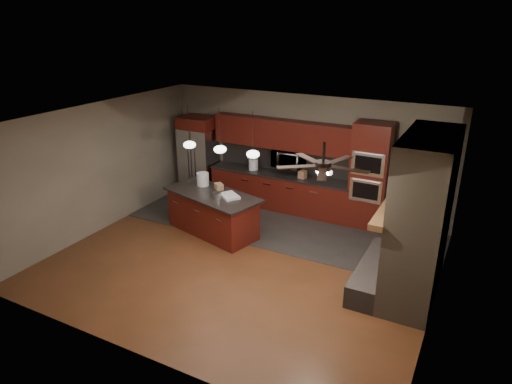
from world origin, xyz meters
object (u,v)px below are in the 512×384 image
Objects in this scene: microwave at (289,158)px; paint_tray at (229,196)px; refrigerator at (199,156)px; counter_bucket at (253,164)px; paint_can at (217,195)px; cardboard_box at (219,186)px; white_bucket at (203,179)px; oven_tower at (370,176)px; kitchen_island at (213,213)px; counter_box at (302,174)px.

microwave is 2.05m from paint_tray.
counter_bucket is (1.56, 0.08, -0.01)m from refrigerator.
paint_can is 0.51m from cardboard_box.
refrigerator reaches higher than white_bucket.
oven_tower is 8.20× the size of white_bucket.
oven_tower is 3.12m from paint_tray.
kitchen_island is at bearing -36.30° from white_bucket.
oven_tower is at bearing 37.88° from paint_can.
cardboard_box is at bearing -113.35° from counter_box.
refrigerator reaches higher than microwave.
paint_tray is at bearing -142.40° from oven_tower.
refrigerator is at bearing -179.05° from oven_tower.
white_bucket is 1.09× the size of counter_bucket.
kitchen_island is at bearing -144.81° from paint_tray.
paint_tray is (-2.46, -1.90, -0.25)m from oven_tower.
white_bucket is (-3.34, -1.57, -0.13)m from oven_tower.
white_bucket is 2.34m from counter_box.
microwave is at bearing 110.87° from paint_tray.
kitchen_island is 1.99m from counter_bucket.
cardboard_box is 1.63m from counter_bucket.
refrigerator is 2.89m from counter_box.
white_bucket is at bearing -53.31° from refrigerator.
paint_can is at bearing -83.36° from counter_bucket.
oven_tower is at bearing 67.04° from cardboard_box.
refrigerator reaches higher than paint_can.
counter_box is at bearing -178.45° from oven_tower.
paint_can is 2.30m from counter_box.
white_bucket is 1.62× the size of paint_can.
kitchen_island is 12.11× the size of counter_box.
kitchen_island is (-0.92, -1.96, -0.83)m from microwave.
cardboard_box is 2.06m from counter_box.
kitchen_island is 13.21× the size of paint_can.
refrigerator is 10.15× the size of cardboard_box.
kitchen_island is 8.14× the size of white_bucket.
cardboard_box is 1.05× the size of counter_box.
oven_tower is at bearing 0.95° from refrigerator.
oven_tower is 13.31× the size of paint_can.
counter_box is (1.09, 2.02, 0.02)m from paint_can.
refrigerator reaches higher than paint_tray.
white_bucket is 0.46m from cardboard_box.
counter_box is at bearing 99.17° from paint_tray.
paint_can is 0.92× the size of counter_box.
counter_bucket is (0.45, 1.58, -0.03)m from white_bucket.
microwave reaches higher than counter_bucket.
counter_box is (2.89, 0.03, -0.05)m from refrigerator.
refrigerator is 2.69m from paint_can.
kitchen_island is 5.22× the size of paint_tray.
cardboard_box is (-2.90, -1.62, -0.21)m from oven_tower.
microwave is 2.14m from white_bucket.
oven_tower is 3.25× the size of microwave.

